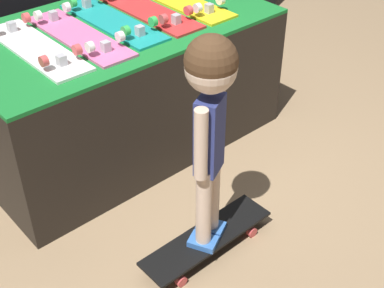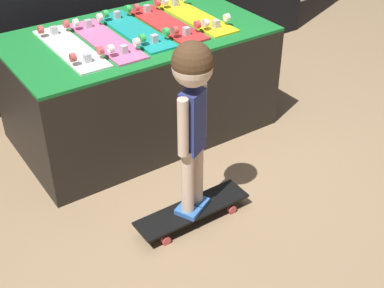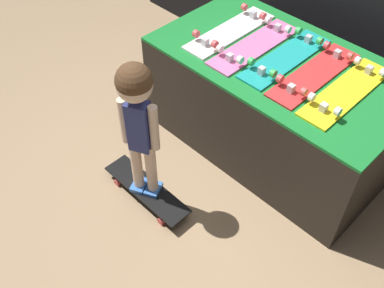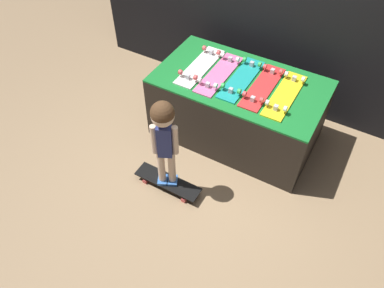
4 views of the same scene
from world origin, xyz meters
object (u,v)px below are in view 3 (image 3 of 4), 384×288
Objects in this scene: skateboard_teal_on_rack at (285,57)px; child at (137,110)px; skateboard_white_on_rack at (230,31)px; skateboard_yellow_on_rack at (346,91)px; skateboard_on_floor at (147,190)px; skateboard_pink_on_rack at (254,45)px; skateboard_red_on_rack at (315,73)px.

skateboard_teal_on_rack is 1.09m from child.
skateboard_white_on_rack and skateboard_yellow_on_rack have the same top height.
skateboard_teal_on_rack is 1.00× the size of skateboard_yellow_on_rack.
child is (0.22, -1.04, 0.04)m from skateboard_white_on_rack.
skateboard_teal_on_rack is 1.09× the size of skateboard_on_floor.
skateboard_white_on_rack and skateboard_teal_on_rack have the same top height.
skateboard_white_on_rack is at bearing 176.36° from skateboard_pink_on_rack.
skateboard_white_on_rack is 1.00× the size of skateboard_red_on_rack.
skateboard_pink_on_rack is 0.48m from skateboard_red_on_rack.
skateboard_pink_on_rack is 0.24m from skateboard_teal_on_rack.
skateboard_teal_on_rack is at bearing 8.82° from skateboard_pink_on_rack.
skateboard_red_on_rack is at bearing 3.21° from skateboard_pink_on_rack.
skateboard_pink_on_rack is at bearing 62.68° from child.
skateboard_white_on_rack is 0.95m from skateboard_yellow_on_rack.
skateboard_yellow_on_rack is (0.71, 0.02, 0.00)m from skateboard_pink_on_rack.
skateboard_teal_on_rack is 0.47m from skateboard_yellow_on_rack.
skateboard_white_on_rack and skateboard_pink_on_rack have the same top height.
child is (-0.00, -0.00, 0.74)m from skateboard_on_floor.
child reaches higher than skateboard_on_floor.
skateboard_white_on_rack is 0.24m from skateboard_pink_on_rack.
skateboard_pink_on_rack is at bearing 88.83° from skateboard_on_floor.
skateboard_teal_on_rack is 1.30m from skateboard_on_floor.
skateboard_on_floor is at bearing -125.08° from skateboard_yellow_on_rack.
skateboard_on_floor is at bearing -115.25° from skateboard_red_on_rack.
skateboard_red_on_rack is (0.24, -0.01, 0.00)m from skateboard_teal_on_rack.
skateboard_on_floor is 0.74m from child.
skateboard_teal_on_rack reaches higher than skateboard_on_floor.
child is (-0.73, -1.04, 0.04)m from skateboard_yellow_on_rack.
skateboard_red_on_rack is at bearing 178.28° from skateboard_yellow_on_rack.
skateboard_pink_on_rack is 0.74× the size of child.
skateboard_pink_on_rack is 1.00× the size of skateboard_teal_on_rack.
skateboard_white_on_rack is at bearing 101.77° from skateboard_on_floor.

